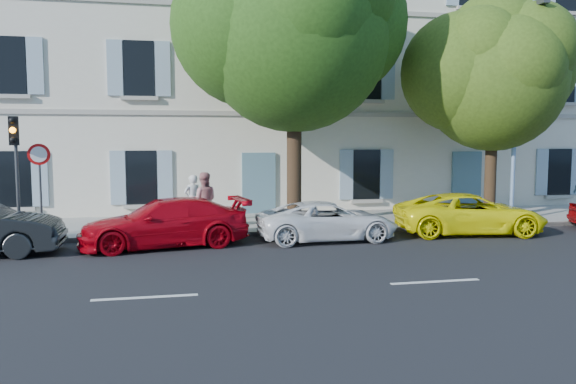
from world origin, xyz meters
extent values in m
plane|color=black|center=(0.00, 0.00, 0.00)|extent=(90.00, 90.00, 0.00)
cube|color=#A09E96|center=(0.00, 4.45, 0.07)|extent=(36.00, 4.50, 0.15)
cube|color=#9E998E|center=(0.00, 2.28, 0.08)|extent=(36.00, 0.16, 0.16)
cube|color=beige|center=(0.00, 10.20, 6.00)|extent=(28.00, 7.00, 12.00)
imported|color=#AF0511|center=(-5.70, 1.14, 0.68)|extent=(4.94, 2.62, 1.36)
imported|color=white|center=(-0.94, 1.21, 0.59)|extent=(4.27, 2.06, 1.17)
imported|color=#FFF40A|center=(3.82, 1.38, 0.65)|extent=(4.93, 2.77, 1.30)
cylinder|color=#3A2819|center=(-1.52, 3.27, 2.08)|extent=(0.49, 0.49, 3.86)
ellipsoid|color=#2D5D17|center=(-1.52, 3.27, 6.33)|extent=(6.18, 6.18, 6.80)
cylinder|color=#3A2819|center=(5.69, 3.35, 1.68)|extent=(0.41, 0.41, 3.07)
ellipsoid|color=#47681A|center=(5.69, 3.35, 5.08)|extent=(4.98, 4.98, 5.48)
cylinder|color=#383A3D|center=(-9.88, 2.62, 1.61)|extent=(0.10, 0.10, 2.91)
cube|color=black|center=(-9.88, 2.48, 3.26)|extent=(0.31, 0.27, 0.83)
sphere|color=orange|center=(-9.88, 2.36, 3.28)|extent=(0.17, 0.17, 0.17)
cylinder|color=#383A3D|center=(-9.29, 2.80, 1.31)|extent=(0.06, 0.06, 2.32)
cylinder|color=red|center=(-9.29, 2.77, 2.58)|extent=(0.63, 0.16, 0.63)
cylinder|color=#7293BF|center=(6.23, 2.80, 3.84)|extent=(0.15, 0.15, 7.38)
cylinder|color=#7293BF|center=(6.23, 2.16, 7.53)|extent=(0.17, 1.30, 0.09)
cube|color=#383A3D|center=(6.23, 1.51, 7.40)|extent=(0.26, 0.43, 0.17)
imported|color=silver|center=(-4.81, 4.31, 0.99)|extent=(0.72, 0.61, 1.67)
imported|color=tan|center=(-4.49, 3.30, 1.06)|extent=(0.94, 0.76, 1.81)
camera|label=1|loc=(-5.41, -14.84, 3.04)|focal=35.00mm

